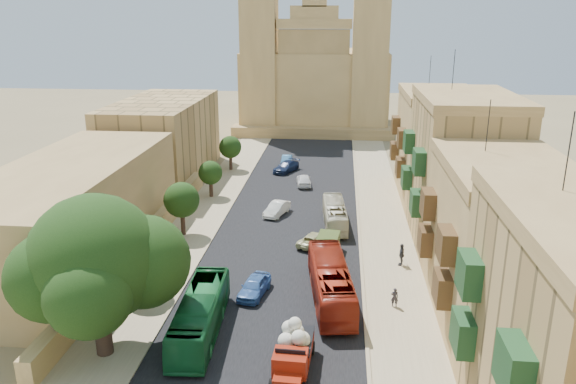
% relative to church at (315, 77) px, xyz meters
% --- Properties ---
extents(road_surface, '(14.00, 140.00, 0.01)m').
position_rel_church_xyz_m(road_surface, '(0.00, -48.61, -9.51)').
color(road_surface, black).
rests_on(road_surface, ground).
extents(sidewalk_east, '(5.00, 140.00, 0.01)m').
position_rel_church_xyz_m(sidewalk_east, '(9.50, -48.61, -9.51)').
color(sidewalk_east, tan).
rests_on(sidewalk_east, ground).
extents(sidewalk_west, '(5.00, 140.00, 0.01)m').
position_rel_church_xyz_m(sidewalk_west, '(-9.50, -48.61, -9.51)').
color(sidewalk_west, tan).
rests_on(sidewalk_west, ground).
extents(kerb_east, '(0.25, 140.00, 0.12)m').
position_rel_church_xyz_m(kerb_east, '(7.00, -48.61, -9.46)').
color(kerb_east, tan).
rests_on(kerb_east, ground).
extents(kerb_west, '(0.25, 140.00, 0.12)m').
position_rel_church_xyz_m(kerb_west, '(-7.00, -48.61, -9.46)').
color(kerb_west, tan).
rests_on(kerb_west, ground).
extents(townhouse_b, '(9.00, 14.00, 14.90)m').
position_rel_church_xyz_m(townhouse_b, '(15.95, -67.61, -3.86)').
color(townhouse_b, tan).
rests_on(townhouse_b, ground).
extents(townhouse_c, '(9.00, 14.00, 17.40)m').
position_rel_church_xyz_m(townhouse_c, '(15.95, -53.61, -2.61)').
color(townhouse_c, tan).
rests_on(townhouse_c, ground).
extents(townhouse_d, '(9.00, 14.00, 15.90)m').
position_rel_church_xyz_m(townhouse_d, '(15.95, -39.61, -3.36)').
color(townhouse_d, tan).
rests_on(townhouse_d, ground).
extents(west_wall, '(1.00, 40.00, 1.80)m').
position_rel_church_xyz_m(west_wall, '(-12.50, -58.61, -8.62)').
color(west_wall, tan).
rests_on(west_wall, ground).
extents(west_building_low, '(10.00, 28.00, 8.40)m').
position_rel_church_xyz_m(west_building_low, '(-18.00, -60.61, -5.32)').
color(west_building_low, '#9B7843').
rests_on(west_building_low, ground).
extents(west_building_mid, '(10.00, 22.00, 10.00)m').
position_rel_church_xyz_m(west_building_mid, '(-18.00, -34.61, -4.52)').
color(west_building_mid, tan).
rests_on(west_building_mid, ground).
extents(church, '(28.00, 22.50, 36.30)m').
position_rel_church_xyz_m(church, '(0.00, 0.00, 0.00)').
color(church, tan).
rests_on(church, ground).
extents(ficus_tree, '(10.43, 9.59, 10.43)m').
position_rel_church_xyz_m(ficus_tree, '(-9.41, -74.61, -3.35)').
color(ficus_tree, '#322119').
rests_on(ficus_tree, ground).
extents(street_tree_a, '(3.43, 3.43, 5.27)m').
position_rel_church_xyz_m(street_tree_a, '(-10.00, -66.61, -5.99)').
color(street_tree_a, '#322119').
rests_on(street_tree_a, ground).
extents(street_tree_b, '(3.42, 3.42, 5.26)m').
position_rel_church_xyz_m(street_tree_b, '(-10.00, -54.61, -5.99)').
color(street_tree_b, '#322119').
rests_on(street_tree_b, ground).
extents(street_tree_c, '(2.79, 2.79, 4.29)m').
position_rel_church_xyz_m(street_tree_c, '(-10.00, -42.61, -6.65)').
color(street_tree_c, '#322119').
rests_on(street_tree_c, ground).
extents(street_tree_d, '(3.05, 3.05, 4.70)m').
position_rel_church_xyz_m(street_tree_d, '(-10.00, -30.61, -6.38)').
color(street_tree_d, '#322119').
rests_on(street_tree_d, ground).
extents(red_truck, '(2.39, 5.55, 3.19)m').
position_rel_church_xyz_m(red_truck, '(2.48, -75.49, -8.11)').
color(red_truck, maroon).
rests_on(red_truck, ground).
extents(olive_pickup, '(2.32, 4.37, 1.73)m').
position_rel_church_xyz_m(olive_pickup, '(4.00, -58.44, -8.67)').
color(olive_pickup, '#3C4C1C').
rests_on(olive_pickup, ground).
extents(bus_green_north, '(2.87, 10.37, 2.86)m').
position_rel_church_xyz_m(bus_green_north, '(-4.00, -71.87, -8.08)').
color(bus_green_north, '#16612D').
rests_on(bus_green_north, ground).
extents(bus_red_east, '(3.97, 11.11, 3.03)m').
position_rel_church_xyz_m(bus_red_east, '(4.49, -66.46, -8.00)').
color(bus_red_east, maroon).
rests_on(bus_red_east, ground).
extents(bus_cream_east, '(2.72, 8.75, 2.40)m').
position_rel_church_xyz_m(bus_cream_east, '(4.56, -50.83, -8.32)').
color(bus_cream_east, beige).
rests_on(bus_cream_east, ground).
extents(car_blue_a, '(2.44, 4.45, 1.44)m').
position_rel_church_xyz_m(car_blue_a, '(-1.28, -66.12, -8.80)').
color(car_blue_a, '#3965A9').
rests_on(car_blue_a, ground).
extents(car_white_a, '(2.67, 4.43, 1.38)m').
position_rel_church_xyz_m(car_white_a, '(-1.60, -48.21, -8.83)').
color(car_white_a, white).
rests_on(car_white_a, ground).
extents(car_cream, '(3.33, 4.45, 1.12)m').
position_rel_church_xyz_m(car_cream, '(2.71, -56.11, -8.95)').
color(car_cream, '#C3BF86').
rests_on(car_cream, ground).
extents(car_dkblue, '(3.77, 5.20, 1.40)m').
position_rel_church_xyz_m(car_dkblue, '(-2.31, -31.02, -8.82)').
color(car_dkblue, '#131F3E').
rests_on(car_dkblue, ground).
extents(car_white_b, '(2.24, 4.43, 1.45)m').
position_rel_church_xyz_m(car_white_b, '(0.50, -37.17, -8.79)').
color(car_white_b, white).
rests_on(car_white_b, ground).
extents(car_blue_b, '(1.33, 3.79, 1.25)m').
position_rel_church_xyz_m(car_blue_b, '(-2.64, -27.08, -8.89)').
color(car_blue_b, '#4A8FCB').
rests_on(car_blue_b, ground).
extents(pedestrian_a, '(0.57, 0.40, 1.48)m').
position_rel_church_xyz_m(pedestrian_a, '(9.17, -66.93, -8.77)').
color(pedestrian_a, '#26242A').
rests_on(pedestrian_a, ground).
extents(pedestrian_c, '(0.76, 1.24, 1.96)m').
position_rel_church_xyz_m(pedestrian_c, '(10.35, -59.70, -8.53)').
color(pedestrian_c, '#38393E').
rests_on(pedestrian_c, ground).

